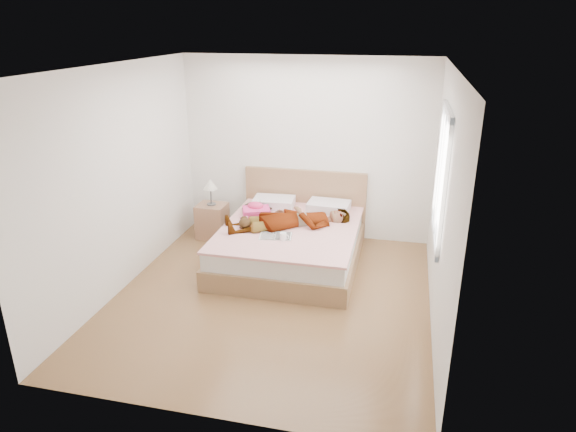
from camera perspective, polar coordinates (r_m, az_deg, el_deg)
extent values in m
plane|color=#4C2C17|center=(6.08, -1.84, -8.98)|extent=(4.00, 4.00, 0.00)
imported|color=white|center=(6.72, 0.22, -0.03)|extent=(1.80, 1.32, 0.23)
ellipsoid|color=black|center=(7.29, -3.36, 0.99)|extent=(0.47, 0.56, 0.08)
cube|color=silver|center=(7.19, -2.95, 1.71)|extent=(0.07, 0.09, 0.04)
plane|color=white|center=(5.29, -2.17, 16.26)|extent=(4.00, 4.00, 0.00)
plane|color=white|center=(7.42, 2.03, 7.42)|extent=(3.60, 0.00, 3.60)
plane|color=silver|center=(3.80, -9.85, -6.46)|extent=(3.60, 0.00, 3.60)
plane|color=silver|center=(6.24, -18.20, 3.78)|extent=(0.00, 4.00, 4.00)
plane|color=silver|center=(5.39, 16.84, 1.29)|extent=(0.00, 4.00, 4.00)
cube|color=white|center=(5.61, 16.66, 4.23)|extent=(0.02, 1.10, 1.30)
cube|color=silver|center=(5.06, 16.95, 2.41)|extent=(0.04, 0.06, 1.42)
cube|color=silver|center=(6.17, 16.42, 5.72)|extent=(0.04, 0.06, 1.42)
cube|color=silver|center=(5.83, 15.97, -2.17)|extent=(0.04, 1.22, 0.06)
cube|color=silver|center=(5.47, 17.40, 11.07)|extent=(0.04, 1.22, 0.06)
cube|color=silver|center=(5.61, 16.61, 4.23)|extent=(0.03, 0.04, 1.30)
cube|color=brown|center=(6.84, 0.19, -4.18)|extent=(1.78, 2.08, 0.26)
cube|color=silver|center=(6.74, 0.19, -2.33)|extent=(1.70, 2.00, 0.22)
cube|color=silver|center=(6.69, 0.19, -1.34)|extent=(1.74, 2.04, 0.03)
cube|color=#8B6140|center=(7.61, 1.89, 1.49)|extent=(1.80, 0.07, 1.00)
cube|color=white|center=(7.41, -1.58, 1.54)|extent=(0.61, 0.44, 0.13)
cube|color=white|center=(7.25, 4.55, 1.07)|extent=(0.60, 0.43, 0.13)
cube|color=#EE4076|center=(7.04, -3.53, 0.42)|extent=(0.44, 0.40, 0.12)
ellipsoid|color=#E13D64|center=(7.06, -3.65, 1.15)|extent=(0.22, 0.17, 0.11)
cube|color=white|center=(6.39, -1.39, -2.25)|extent=(0.43, 0.32, 0.01)
cube|color=white|center=(6.40, -2.30, -2.15)|extent=(0.24, 0.29, 0.02)
cube|color=#242424|center=(6.38, -0.47, -2.20)|extent=(0.24, 0.29, 0.02)
cylinder|color=white|center=(6.27, -0.54, -2.30)|extent=(0.10, 0.10, 0.10)
torus|color=white|center=(6.25, -0.18, -2.34)|extent=(0.07, 0.02, 0.07)
cylinder|color=black|center=(6.26, -0.55, -1.97)|extent=(0.08, 0.08, 0.00)
ellipsoid|color=black|center=(6.64, -4.81, -0.83)|extent=(0.22, 0.23, 0.14)
ellipsoid|color=#ECE5C4|center=(6.62, -4.80, -0.80)|extent=(0.12, 0.12, 0.07)
sphere|color=black|center=(6.73, -4.90, -0.43)|extent=(0.10, 0.10, 0.10)
sphere|color=pink|center=(6.74, -5.25, -0.19)|extent=(0.04, 0.04, 0.04)
sphere|color=pink|center=(6.75, -4.62, -0.15)|extent=(0.04, 0.04, 0.04)
ellipsoid|color=black|center=(6.60, -5.27, -1.25)|extent=(0.06, 0.07, 0.03)
ellipsoid|color=black|center=(6.61, -4.26, -1.19)|extent=(0.06, 0.07, 0.03)
cube|color=#8C5A40|center=(7.67, -8.41, -0.54)|extent=(0.43, 0.38, 0.51)
cylinder|color=#4F4F4F|center=(7.58, -8.51, 1.32)|extent=(0.13, 0.13, 0.02)
cylinder|color=#494949|center=(7.54, -8.56, 2.25)|extent=(0.02, 0.02, 0.26)
cone|color=silver|center=(7.48, -8.63, 3.52)|extent=(0.21, 0.21, 0.15)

